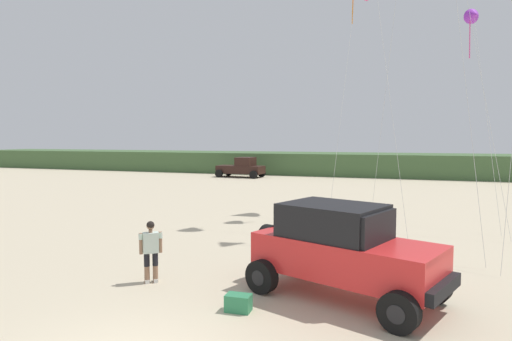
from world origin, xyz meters
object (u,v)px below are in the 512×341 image
object	(u,v)px
jeep	(343,249)
person_watching	(151,248)
distant_pickup	(242,168)
kite_orange_streamer	(474,16)
cooler_box	(238,303)

from	to	relation	value
jeep	person_watching	world-z (taller)	jeep
person_watching	distant_pickup	distance (m)	31.83
person_watching	distant_pickup	world-z (taller)	distant_pickup
distant_pickup	jeep	bearing A→B (deg)	-64.81
distant_pickup	kite_orange_streamer	distance (m)	26.42
person_watching	distant_pickup	size ratio (longest dim) A/B	0.35
jeep	cooler_box	xyz separation A→B (m)	(-2.07, -1.63, -1.01)
jeep	cooler_box	world-z (taller)	jeep
person_watching	kite_orange_streamer	world-z (taller)	kite_orange_streamer
distant_pickup	kite_orange_streamer	xyz separation A→B (m)	(18.32, -16.93, 8.71)
person_watching	cooler_box	world-z (taller)	person_watching
jeep	kite_orange_streamer	world-z (taller)	kite_orange_streamer
cooler_box	kite_orange_streamer	xyz separation A→B (m)	(6.31, 14.63, 9.45)
jeep	cooler_box	bearing A→B (deg)	-141.81
cooler_box	distant_pickup	bearing A→B (deg)	108.52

